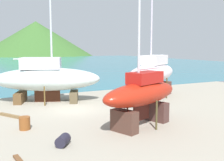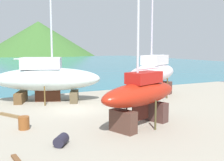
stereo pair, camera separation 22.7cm
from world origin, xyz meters
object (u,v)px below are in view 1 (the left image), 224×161
object	(u,v)px
barrel_rust_far	(63,140)
sailboat_mid_port	(153,73)
worker	(127,81)
barrel_rust_mid	(25,123)
sailboat_far_slipway	(46,78)
sailboat_small_center	(142,94)

from	to	relation	value
barrel_rust_far	sailboat_mid_port	bearing A→B (deg)	37.79
worker	barrel_rust_mid	size ratio (longest dim) A/B	2.17
sailboat_far_slipway	worker	world-z (taller)	sailboat_far_slipway
sailboat_mid_port	sailboat_far_slipway	world-z (taller)	sailboat_far_slipway
sailboat_mid_port	barrel_rust_far	bearing A→B (deg)	5.02
sailboat_far_slipway	barrel_rust_far	world-z (taller)	sailboat_far_slipway
sailboat_far_slipway	sailboat_small_center	size ratio (longest dim) A/B	1.32
sailboat_far_slipway	sailboat_small_center	world-z (taller)	sailboat_far_slipway
sailboat_far_slipway	sailboat_small_center	bearing A→B (deg)	-49.49
sailboat_mid_port	barrel_rust_mid	distance (m)	14.62
sailboat_small_center	sailboat_far_slipway	bearing A→B (deg)	-91.68
sailboat_mid_port	worker	world-z (taller)	sailboat_mid_port
sailboat_small_center	barrel_rust_far	world-z (taller)	sailboat_small_center
sailboat_mid_port	sailboat_small_center	world-z (taller)	sailboat_mid_port
sailboat_mid_port	barrel_rust_mid	bearing A→B (deg)	-9.96
sailboat_small_center	barrel_rust_mid	distance (m)	7.46
barrel_rust_mid	barrel_rust_far	bearing A→B (deg)	-70.65
barrel_rust_far	barrel_rust_mid	distance (m)	3.95
sailboat_mid_port	barrel_rust_far	size ratio (longest dim) A/B	18.15
sailboat_mid_port	barrel_rust_mid	world-z (taller)	sailboat_mid_port
barrel_rust_far	worker	bearing A→B (deg)	50.99
sailboat_mid_port	sailboat_far_slipway	bearing A→B (deg)	-44.82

